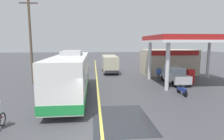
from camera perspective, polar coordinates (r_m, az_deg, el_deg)
ground at (r=29.08m, az=-4.89°, el=-0.35°), size 120.00×120.00×0.00m
lane_divider_stripe at (r=24.14m, az=-4.72°, el=-2.10°), size 0.16×50.00×0.01m
wet_puddle_patch at (r=11.12m, az=2.88°, el=-14.68°), size 3.24×4.61×0.01m
coach_bus_main at (r=15.54m, az=-12.30°, el=-1.62°), size 2.60×11.04×3.69m
gas_station_roadside at (r=25.47m, az=18.46°, el=3.99°), size 9.10×11.95×5.10m
car_at_pump at (r=21.15m, az=18.47°, el=-1.20°), size 1.70×4.20×1.82m
minibus_opposing_lane at (r=27.60m, az=-0.70°, el=2.30°), size 2.04×6.13×2.44m
motorcycle_parked_forecourt at (r=16.84m, az=20.49°, el=-5.63°), size 0.55×1.80×0.92m
pedestrian_near_pump at (r=22.14m, az=14.02°, el=-0.83°), size 0.55×0.22×1.66m
car_trailing_behind_bus at (r=30.42m, az=-9.39°, el=1.88°), size 1.70×4.20×1.82m
utility_pole_roadside at (r=21.20m, az=-23.54°, el=8.38°), size 1.80×0.24×8.89m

